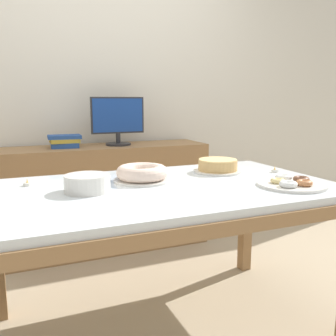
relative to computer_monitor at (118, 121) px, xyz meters
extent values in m
plane|color=tan|center=(-0.10, -1.22, -1.03)|extent=(12.00, 12.00, 0.00)
cube|color=silver|center=(-0.10, 0.30, 0.27)|extent=(8.00, 0.10, 2.60)
cube|color=silver|center=(-0.10, -1.22, -0.27)|extent=(1.69, 0.98, 0.04)
cube|color=olive|center=(-0.10, -1.69, -0.32)|extent=(1.73, 0.08, 0.06)
cube|color=olive|center=(-0.10, -0.75, -0.32)|extent=(1.73, 0.08, 0.06)
cube|color=olive|center=(0.72, -1.22, -0.32)|extent=(0.08, 1.02, 0.06)
cube|color=olive|center=(0.70, -0.77, -0.67)|extent=(0.07, 0.07, 0.72)
cube|color=olive|center=(-0.10, 0.00, -0.61)|extent=(1.61, 0.44, 0.84)
cylinder|color=#262628|center=(0.00, 0.00, -0.18)|extent=(0.20, 0.20, 0.02)
cylinder|color=#262628|center=(0.00, 0.00, -0.13)|extent=(0.04, 0.04, 0.09)
cube|color=#262628|center=(0.00, 0.00, 0.05)|extent=(0.42, 0.02, 0.28)
cube|color=navy|center=(0.00, -0.01, 0.05)|extent=(0.40, 0.00, 0.26)
cube|color=#23478C|center=(-0.42, 0.00, -0.17)|extent=(0.21, 0.17, 0.04)
cube|color=#B29933|center=(-0.42, 0.00, -0.14)|extent=(0.21, 0.16, 0.03)
cube|color=#23478C|center=(-0.42, 0.00, -0.11)|extent=(0.25, 0.17, 0.03)
cylinder|color=silver|center=(0.32, -1.01, -0.25)|extent=(0.28, 0.28, 0.01)
cylinder|color=tan|center=(0.32, -1.01, -0.21)|extent=(0.23, 0.23, 0.06)
cylinder|color=#F4CA7D|center=(0.32, -1.01, -0.18)|extent=(0.22, 0.22, 0.01)
cylinder|color=silver|center=(-0.17, -1.08, -0.25)|extent=(0.29, 0.29, 0.01)
torus|color=beige|center=(-0.17, -1.08, -0.21)|extent=(0.27, 0.27, 0.07)
cylinder|color=silver|center=(0.47, -1.47, -0.25)|extent=(0.33, 0.33, 0.01)
torus|color=brown|center=(0.54, -1.46, -0.23)|extent=(0.08, 0.08, 0.03)
torus|color=white|center=(0.49, -1.39, -0.23)|extent=(0.08, 0.08, 0.03)
torus|color=#EAD184|center=(0.41, -1.44, -0.23)|extent=(0.07, 0.07, 0.02)
torus|color=white|center=(0.40, -1.52, -0.23)|extent=(0.08, 0.08, 0.03)
torus|color=#B27042|center=(0.49, -1.53, -0.23)|extent=(0.08, 0.08, 0.03)
cylinder|color=silver|center=(-0.48, -1.19, -0.25)|extent=(0.21, 0.21, 0.01)
cylinder|color=silver|center=(-0.48, -1.19, -0.24)|extent=(0.21, 0.21, 0.01)
cylinder|color=silver|center=(-0.48, -1.19, -0.23)|extent=(0.21, 0.21, 0.01)
cylinder|color=silver|center=(-0.48, -1.19, -0.22)|extent=(0.21, 0.21, 0.01)
cylinder|color=silver|center=(-0.48, -1.19, -0.21)|extent=(0.21, 0.21, 0.01)
cylinder|color=silver|center=(-0.48, -1.19, -0.20)|extent=(0.21, 0.21, 0.01)
cylinder|color=silver|center=(-0.48, -1.19, -0.19)|extent=(0.21, 0.21, 0.01)
cylinder|color=silver|center=(-0.48, -1.19, -0.18)|extent=(0.21, 0.21, 0.01)
cylinder|color=silver|center=(0.63, -1.14, -0.25)|extent=(0.04, 0.04, 0.02)
cylinder|color=white|center=(0.63, -1.14, -0.24)|extent=(0.03, 0.03, 0.00)
cone|color=#F9B74C|center=(0.63, -1.14, -0.23)|extent=(0.01, 0.01, 0.02)
cylinder|color=silver|center=(-0.73, -0.96, -0.25)|extent=(0.04, 0.04, 0.02)
cylinder|color=white|center=(-0.73, -0.96, -0.24)|extent=(0.03, 0.03, 0.00)
cone|color=#F9B74C|center=(-0.73, -0.96, -0.23)|extent=(0.01, 0.01, 0.02)
cylinder|color=silver|center=(-0.09, -0.87, -0.25)|extent=(0.04, 0.04, 0.02)
cylinder|color=white|center=(-0.09, -0.87, -0.24)|extent=(0.03, 0.03, 0.00)
cone|color=#F9B74C|center=(-0.09, -0.87, -0.23)|extent=(0.01, 0.01, 0.02)
camera|label=1|loc=(-0.79, -2.88, 0.16)|focal=40.00mm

